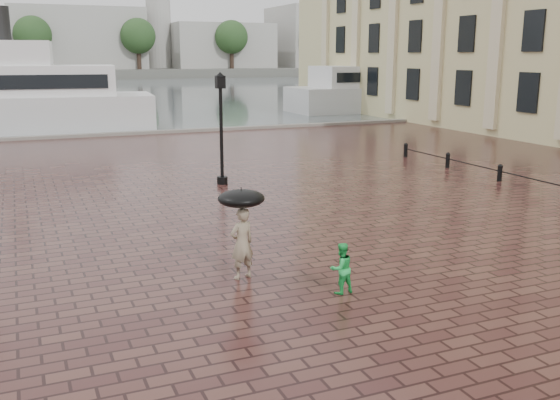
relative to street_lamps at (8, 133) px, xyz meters
name	(u,v)px	position (x,y,z in m)	size (l,w,h in m)	color
ground	(294,329)	(5.00, -15.33, -2.33)	(300.00, 300.00, 0.00)	#371A19
harbour_water	(47,90)	(5.00, 76.67, -2.33)	(240.00, 240.00, 0.00)	#4A535A
quay_edge	(95,136)	(5.00, 16.67, -2.33)	(80.00, 0.60, 0.30)	slate
far_shore	(33,72)	(5.00, 144.67, -1.33)	(300.00, 60.00, 2.00)	#4C4C47
distant_skyline	(228,38)	(53.14, 134.67, 7.13)	(102.50, 22.00, 33.00)	#A09F98
far_trees	(33,35)	(5.00, 122.67, 7.09)	(188.00, 8.00, 13.50)	#2D2119
street_lamps	(8,133)	(0.00, 0.00, 0.00)	(15.44, 12.44, 4.40)	black
adult_pedestrian	(242,243)	(5.02, -12.26, -1.46)	(0.63, 0.41, 1.73)	gray
child_pedestrian	(341,268)	(6.74, -14.02, -1.74)	(0.57, 0.44, 1.16)	green
ferry_far	(408,85)	(35.81, 26.41, 0.04)	(24.00, 5.86, 7.86)	silver
umbrella	(241,198)	(5.02, -12.26, -0.37)	(1.10, 1.10, 1.15)	black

